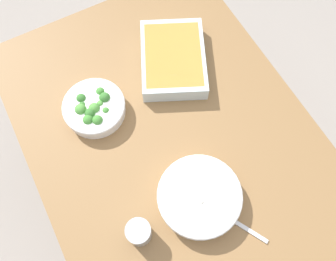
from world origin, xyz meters
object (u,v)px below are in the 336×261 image
Objects in this scene: stew_bowl at (199,197)px; spoon_by_stew at (234,221)px; baking_dish at (173,58)px; broccoli_bowl at (94,108)px; drink_cup at (139,232)px.

spoon_by_stew is (-0.11, -0.06, -0.03)m from stew_bowl.
baking_dish reaches higher than spoon_by_stew.
baking_dish is 0.58m from spoon_by_stew.
spoon_by_stew is (-0.57, 0.10, -0.03)m from baking_dish.
stew_bowl is 0.45m from broccoli_bowl.
stew_bowl is 0.69× the size of baking_dish.
broccoli_bowl is 0.57× the size of baking_dish.
stew_bowl is 2.98× the size of drink_cup.
baking_dish is 2.25× the size of spoon_by_stew.
baking_dish is 0.60m from drink_cup.
baking_dish is at bearing -10.30° from spoon_by_stew.
broccoli_bowl is (0.42, 0.16, -0.00)m from stew_bowl.
stew_bowl is 0.20m from drink_cup.
drink_cup is 0.52× the size of spoon_by_stew.
stew_bowl is at bearing 160.70° from baking_dish.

